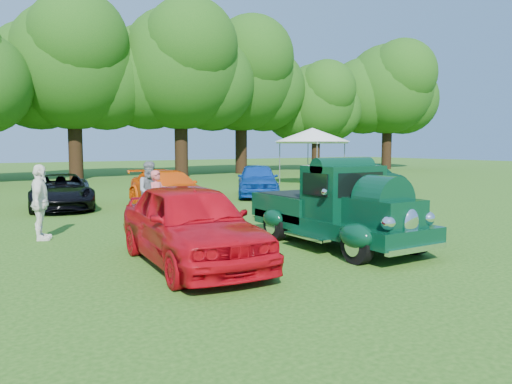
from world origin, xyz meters
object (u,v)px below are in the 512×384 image
back_car_green (369,178)px  spectator_white (40,202)px  back_car_black (61,191)px  spectator_grey (151,192)px  back_car_orange (168,189)px  back_car_blue (258,180)px  hero_pickup (336,211)px  red_convertible (191,224)px  canopy_tent (312,135)px  spectator_pink (157,199)px

back_car_green → spectator_white: spectator_white is taller
back_car_black → back_car_green: 14.41m
spectator_grey → back_car_black: bearing=120.5°
back_car_orange → spectator_white: 6.74m
back_car_black → back_car_blue: (8.26, -0.13, 0.11)m
hero_pickup → red_convertible: hero_pickup is taller
hero_pickup → back_car_black: (-4.04, 10.26, -0.17)m
red_convertible → back_car_orange: bearing=75.5°
canopy_tent → back_car_orange: bearing=-153.4°
spectator_grey → spectator_white: (-3.28, -1.33, 0.01)m
back_car_orange → canopy_tent: (11.14, 5.58, 2.16)m
back_car_green → red_convertible: bearing=-140.4°
back_car_green → back_car_blue: bearing=179.2°
back_car_blue → spectator_white: bearing=-119.5°
hero_pickup → spectator_pink: 5.22m
hero_pickup → back_car_green: bearing=42.3°
back_car_black → back_car_green: back_car_green is taller
spectator_grey → spectator_white: spectator_white is taller
hero_pickup → back_car_orange: bearing=93.8°
back_car_orange → back_car_green: bearing=3.1°
back_car_green → spectator_pink: bearing=-153.5°
back_car_black → spectator_grey: bearing=-60.6°
back_car_green → canopy_tent: 5.33m
spectator_pink → spectator_grey: spectator_grey is taller
spectator_white → canopy_tent: canopy_tent is taller
back_car_blue → back_car_black: bearing=-151.1°
spectator_pink → back_car_orange: bearing=35.5°
back_car_orange → spectator_grey: spectator_grey is taller
back_car_green → hero_pickup: bearing=-131.9°
hero_pickup → spectator_pink: size_ratio=2.96×
canopy_tent → back_car_blue: bearing=-146.8°
spectator_pink → canopy_tent: (13.14, 9.74, 2.04)m
spectator_pink → spectator_grey: size_ratio=0.88×
back_car_blue → back_car_green: size_ratio=1.07×
back_car_black → spectator_white: (-1.60, -5.99, 0.29)m
back_car_black → back_car_green: bearing=6.3°
back_car_orange → back_car_green: size_ratio=1.15×
hero_pickup → spectator_pink: bearing=119.5°
hero_pickup → canopy_tent: 17.89m
spectator_pink → hero_pickup: bearing=-89.3°
hero_pickup → back_car_green: 13.99m
back_car_blue → spectator_grey: size_ratio=2.38×
hero_pickup → spectator_grey: bearing=112.9°
hero_pickup → canopy_tent: bearing=53.5°
spectator_white → spectator_pink: bearing=-67.7°
red_convertible → spectator_pink: size_ratio=2.91×
canopy_tent → spectator_pink: bearing=-143.5°
back_car_orange → spectator_grey: bearing=-120.6°
hero_pickup → red_convertible: 3.57m
back_car_green → spectator_white: 16.80m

